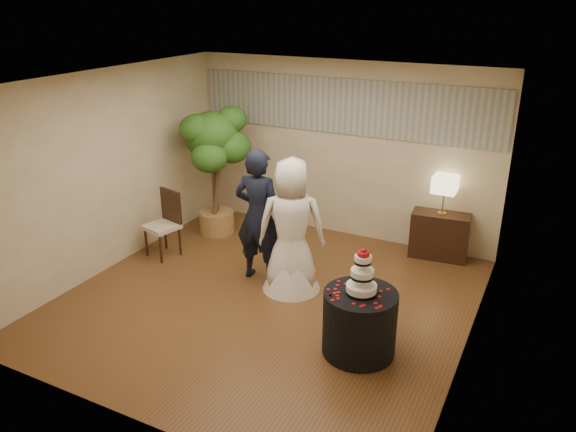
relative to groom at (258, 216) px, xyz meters
The scene contains 15 objects.
floor 1.13m from the groom, 51.54° to the right, with size 5.00×5.00×0.00m, color brown.
ceiling 1.98m from the groom, 51.54° to the right, with size 5.00×5.00×0.00m, color white.
wall_back 2.09m from the groom, 78.82° to the left, with size 5.00×0.06×2.80m, color beige.
wall_front 3.06m from the groom, 82.48° to the right, with size 5.00×0.06×2.80m, color beige.
wall_left 2.21m from the groom, 166.69° to the right, with size 0.06×5.00×2.80m, color beige.
wall_right 2.98m from the groom, ahead, with size 0.06×5.00×2.80m, color beige.
mural_border 2.34m from the groom, 78.71° to the left, with size 4.90×0.02×0.85m, color #9B9C92.
groom is the anchor object (origin of this frame).
bride 0.54m from the groom, ahead, with size 0.89×0.78×1.82m, color white.
cake_table 2.19m from the groom, 29.33° to the right, with size 0.81×0.81×0.74m, color black.
wedding_cake 2.12m from the groom, 29.33° to the right, with size 0.34×0.34×0.53m, color white, non-canonical shape.
console 2.80m from the groom, 40.61° to the left, with size 0.84×0.37×0.70m, color black.
table_lamp 2.74m from the groom, 40.61° to the left, with size 0.34×0.34×0.58m, color #CBB886, non-canonical shape.
ficus_tree 1.78m from the groom, 143.00° to the left, with size 1.02×1.02×2.13m, color #2E5F1E, non-canonical shape.
side_chair 1.70m from the groom, behind, with size 0.46×0.48×1.00m, color black, non-canonical shape.
Camera 1 is at (3.13, -5.58, 3.73)m, focal length 35.00 mm.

